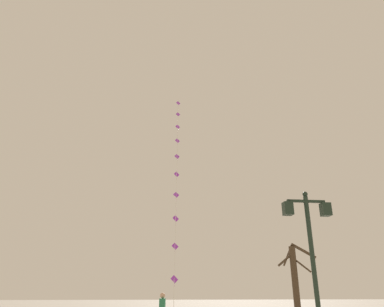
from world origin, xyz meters
TOP-DOWN VIEW (x-y plane):
  - twin_lantern_lamp_post at (3.50, 9.15)m, footprint 1.50×0.28m
  - kite_train at (0.27, 22.55)m, footprint 1.11×11.72m
  - bare_tree at (5.89, 16.75)m, footprint 2.04×1.53m

SIDE VIEW (x-z plane):
  - bare_tree at x=5.89m, z-range 0.18..4.26m
  - twin_lantern_lamp_post at x=3.50m, z-range 0.91..5.60m
  - kite_train at x=0.27m, z-range 0.24..18.75m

